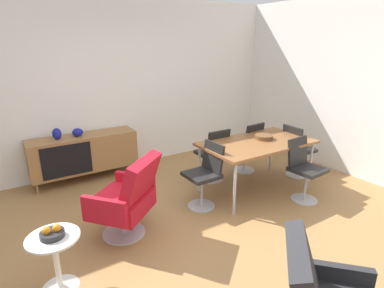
% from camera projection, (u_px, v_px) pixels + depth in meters
% --- Properties ---
extents(ground_plane, '(8.32, 8.32, 0.00)m').
position_uv_depth(ground_plane, '(193.00, 240.00, 3.41)').
color(ground_plane, '#9E7242').
extents(wall_back, '(6.80, 0.12, 2.80)m').
position_uv_depth(wall_back, '(107.00, 86.00, 5.06)').
color(wall_back, white).
rests_on(wall_back, ground_plane).
extents(wall_right, '(0.12, 5.60, 2.80)m').
position_uv_depth(wall_right, '(374.00, 90.00, 4.61)').
color(wall_right, white).
rests_on(wall_right, ground_plane).
extents(sideboard, '(1.60, 0.45, 0.72)m').
position_uv_depth(sideboard, '(84.00, 153.00, 4.83)').
color(sideboard, olive).
rests_on(sideboard, ground_plane).
extents(vase_cobalt, '(0.13, 0.13, 0.17)m').
position_uv_depth(vase_cobalt, '(57.00, 134.00, 4.54)').
color(vase_cobalt, navy).
rests_on(vase_cobalt, sideboard).
extents(vase_sculptural_dark, '(0.16, 0.16, 0.12)m').
position_uv_depth(vase_sculptural_dark, '(78.00, 132.00, 4.70)').
color(vase_sculptural_dark, navy).
rests_on(vase_sculptural_dark, sideboard).
extents(dining_table, '(1.60, 0.90, 0.74)m').
position_uv_depth(dining_table, '(257.00, 145.00, 4.40)').
color(dining_table, brown).
rests_on(dining_table, ground_plane).
extents(wooden_bowl_on_table, '(0.26, 0.26, 0.06)m').
position_uv_depth(wooden_bowl_on_table, '(264.00, 137.00, 4.50)').
color(wooden_bowl_on_table, brown).
rests_on(wooden_bowl_on_table, dining_table).
extents(dining_chair_far_end, '(0.44, 0.42, 0.86)m').
position_uv_depth(dining_chair_far_end, '(297.00, 149.00, 4.93)').
color(dining_chair_far_end, black).
rests_on(dining_chair_far_end, ground_plane).
extents(dining_chair_near_window, '(0.43, 0.41, 0.86)m').
position_uv_depth(dining_chair_near_window, '(205.00, 173.00, 4.02)').
color(dining_chair_near_window, black).
rests_on(dining_chair_near_window, ground_plane).
extents(dining_chair_back_right, '(0.43, 0.45, 0.86)m').
position_uv_depth(dining_chair_back_right, '(248.00, 145.00, 5.10)').
color(dining_chair_back_right, black).
rests_on(dining_chair_back_right, ground_plane).
extents(dining_chair_back_left, '(0.40, 0.43, 0.86)m').
position_uv_depth(dining_chair_back_left, '(213.00, 153.00, 4.74)').
color(dining_chair_back_left, black).
rests_on(dining_chair_back_left, ground_plane).
extents(dining_chair_front_right, '(0.43, 0.45, 0.86)m').
position_uv_depth(dining_chair_front_right, '(304.00, 167.00, 4.20)').
color(dining_chair_front_right, black).
rests_on(dining_chair_front_right, ground_plane).
extents(lounge_chair_red, '(0.91, 0.90, 0.95)m').
position_uv_depth(lounge_chair_red, '(127.00, 197.00, 3.38)').
color(lounge_chair_red, red).
rests_on(lounge_chair_red, ground_plane).
extents(side_table_round, '(0.44, 0.44, 0.52)m').
position_uv_depth(side_table_round, '(56.00, 256.00, 2.66)').
color(side_table_round, white).
rests_on(side_table_round, ground_plane).
extents(fruit_bowl, '(0.20, 0.20, 0.11)m').
position_uv_depth(fruit_bowl, '(52.00, 233.00, 2.59)').
color(fruit_bowl, '#262628').
rests_on(fruit_bowl, side_table_round).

